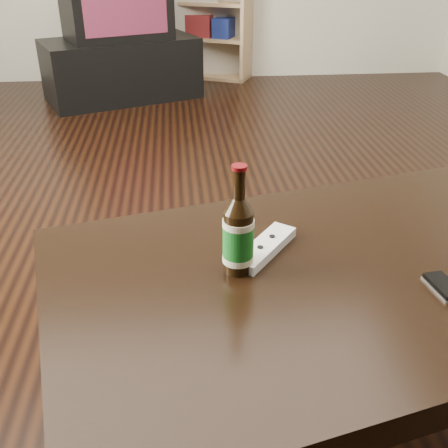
{
  "coord_description": "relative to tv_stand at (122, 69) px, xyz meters",
  "views": [
    {
      "loc": [
        -0.01,
        -1.82,
        1.14
      ],
      "look_at": [
        0.08,
        -0.89,
        0.62
      ],
      "focal_mm": 42.0,
      "sensor_mm": 36.0,
      "label": 1
    }
  ],
  "objects": [
    {
      "name": "floor",
      "position": [
        0.41,
        -2.36,
        -0.23
      ],
      "size": [
        5.0,
        6.0,
        0.01
      ],
      "primitive_type": "cube",
      "color": "black",
      "rests_on": "ground"
    },
    {
      "name": "tv_stand",
      "position": [
        0.0,
        0.0,
        0.0
      ],
      "size": [
        1.26,
        0.95,
        0.45
      ],
      "primitive_type": "cube",
      "rotation": [
        0.0,
        0.0,
        0.39
      ],
      "color": "black",
      "rests_on": "floor"
    },
    {
      "name": "coffee_table",
      "position": [
        0.78,
        -3.25,
        0.21
      ],
      "size": [
        1.48,
        1.07,
        0.5
      ],
      "rotation": [
        0.0,
        0.0,
        0.24
      ],
      "color": "black",
      "rests_on": "floor"
    },
    {
      "name": "beer_bottle",
      "position": [
        0.52,
        -3.25,
        0.36
      ],
      "size": [
        0.09,
        0.09,
        0.24
      ],
      "rotation": [
        0.0,
        0.0,
        0.37
      ],
      "color": "black",
      "rests_on": "coffee_table"
    },
    {
      "name": "phone",
      "position": [
        0.93,
        -3.36,
        0.28
      ],
      "size": [
        0.06,
        0.1,
        0.02
      ],
      "rotation": [
        0.0,
        0.0,
        0.13
      ],
      "color": "silver",
      "rests_on": "coffee_table"
    },
    {
      "name": "remote",
      "position": [
        0.59,
        -3.18,
        0.29
      ],
      "size": [
        0.17,
        0.2,
        0.03
      ],
      "rotation": [
        0.0,
        0.0,
        -0.66
      ],
      "color": "silver",
      "rests_on": "coffee_table"
    }
  ]
}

